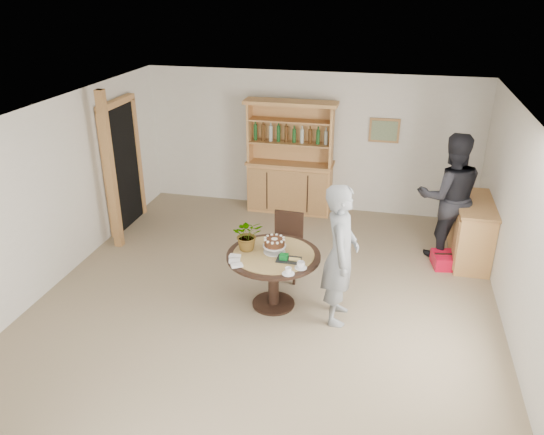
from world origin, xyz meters
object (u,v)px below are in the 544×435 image
at_px(teen_boy, 340,255).
at_px(hutch, 290,175).
at_px(red_suitcase, 453,260).
at_px(dining_table, 274,264).
at_px(dining_chair, 287,241).
at_px(adult_person, 449,197).
at_px(sideboard, 472,231).

bearing_deg(teen_boy, hutch, 18.99).
height_order(hutch, red_suitcase, hutch).
height_order(dining_table, dining_chair, dining_chair).
bearing_deg(teen_boy, dining_table, 81.09).
relative_size(adult_person, red_suitcase, 2.96).
bearing_deg(teen_boy, red_suitcase, -44.36).
bearing_deg(adult_person, red_suitcase, 104.08).
bearing_deg(red_suitcase, adult_person, 103.97).
bearing_deg(adult_person, dining_chair, 16.31).
xyz_separation_m(sideboard, dining_chair, (-2.63, -1.08, 0.06)).
height_order(teen_boy, adult_person, adult_person).
bearing_deg(hutch, teen_boy, -68.80).
bearing_deg(dining_table, adult_person, 40.79).
bearing_deg(hutch, adult_person, -24.60).
xyz_separation_m(dining_table, dining_chair, (0.00, 0.83, -0.07)).
height_order(hutch, teen_boy, hutch).
bearing_deg(adult_person, hutch, -34.57).
relative_size(hutch, adult_person, 1.04).
xyz_separation_m(dining_chair, adult_person, (2.24, 1.10, 0.44)).
bearing_deg(dining_chair, dining_table, -86.88).
bearing_deg(hutch, sideboard, -22.21).
bearing_deg(dining_chair, hutch, 103.58).
relative_size(hutch, dining_table, 1.70).
bearing_deg(red_suitcase, dining_table, -156.26).
relative_size(sideboard, dining_table, 1.05).
xyz_separation_m(sideboard, red_suitcase, (-0.24, -0.31, -0.37)).
relative_size(teen_boy, red_suitcase, 2.73).
distance_m(dining_table, teen_boy, 0.91).
relative_size(dining_chair, adult_person, 0.48).
distance_m(hutch, dining_table, 3.18).
height_order(sideboard, teen_boy, teen_boy).
distance_m(adult_person, red_suitcase, 0.95).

